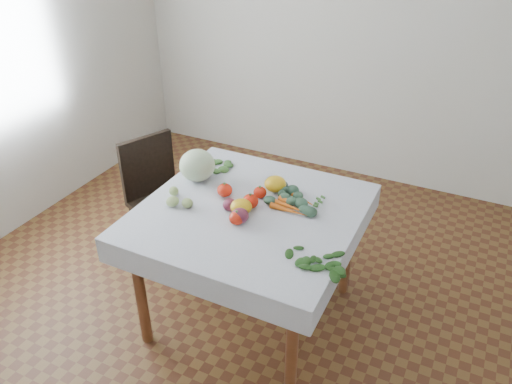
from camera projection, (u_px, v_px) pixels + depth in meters
ground at (251, 313)px, 3.03m from camera, size 4.00×4.00×0.00m
back_wall at (365, 19)px, 3.87m from camera, size 4.00×0.04×2.70m
table at (250, 225)px, 2.69m from camera, size 1.00×1.00×0.75m
tablecloth at (250, 210)px, 2.64m from camera, size 1.12×1.12×0.01m
chair at (157, 191)px, 3.33m from camera, size 0.50×0.50×0.84m
cabbage at (197, 165)px, 2.87m from camera, size 0.27×0.27×0.19m
tomato_a at (225, 190)px, 2.74m from camera, size 0.11×0.11×0.07m
tomato_b at (250, 201)px, 2.64m from camera, size 0.10×0.10×0.08m
tomato_c at (260, 192)px, 2.73m from camera, size 0.08×0.08×0.06m
tomato_d at (237, 218)px, 2.51m from camera, size 0.10×0.10×0.07m
heirloom_back at (275, 184)px, 2.79m from camera, size 0.14×0.14×0.09m
heirloom_front at (241, 207)px, 2.59m from camera, size 0.14×0.14×0.08m
onion_a at (240, 216)px, 2.52m from camera, size 0.12×0.12×0.08m
onion_b at (230, 205)px, 2.62m from camera, size 0.10×0.10×0.06m
tomatillo_cluster at (178, 200)px, 2.67m from camera, size 0.14×0.12×0.05m
carrot_bunch at (295, 204)px, 2.65m from camera, size 0.22×0.21×0.03m
kale_bunch at (299, 200)px, 2.68m from camera, size 0.27×0.26×0.04m
basil_bunch at (314, 263)px, 2.25m from camera, size 0.27×0.23×0.01m
dill_bunch at (211, 165)px, 3.05m from camera, size 0.21×0.20×0.02m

